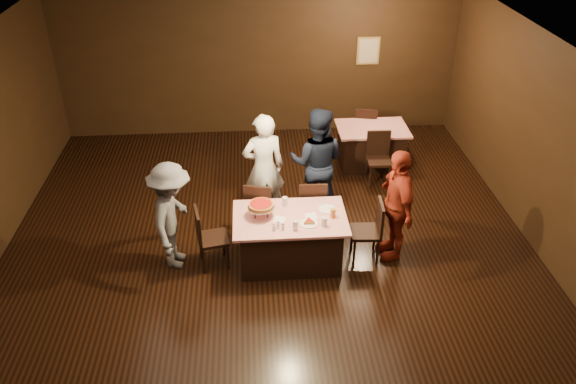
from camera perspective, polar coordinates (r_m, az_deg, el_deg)
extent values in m
plane|color=black|center=(7.92, -1.61, -9.47)|extent=(10.00, 10.00, 0.00)
cube|color=silver|center=(6.35, -2.01, 11.30)|extent=(8.00, 10.00, 0.04)
cube|color=black|center=(11.57, -2.97, 13.00)|extent=(8.00, 0.04, 3.00)
cube|color=tan|center=(11.72, 8.15, 14.02)|extent=(0.46, 0.03, 0.56)
cube|color=beige|center=(11.70, 8.18, 13.98)|extent=(0.38, 0.01, 0.48)
cube|color=#A60B11|center=(8.11, 0.19, -4.81)|extent=(1.60, 1.00, 0.77)
cube|color=#AE130B|center=(10.72, 8.42, 4.63)|extent=(1.30, 0.90, 0.77)
cube|color=black|center=(8.66, -2.82, -1.49)|extent=(0.50, 0.50, 0.95)
cube|color=black|center=(8.71, 2.45, -1.27)|extent=(0.44, 0.44, 0.95)
cube|color=black|center=(8.06, -7.65, -4.59)|extent=(0.49, 0.49, 0.95)
cube|color=black|center=(8.20, 7.90, -3.93)|extent=(0.45, 0.45, 0.95)
cube|color=black|center=(10.08, 9.24, 3.26)|extent=(0.43, 0.43, 0.95)
cube|color=black|center=(11.21, 7.85, 6.44)|extent=(0.50, 0.50, 0.95)
imported|color=white|center=(8.81, -2.49, 2.46)|extent=(0.73, 0.55, 1.82)
imported|color=black|center=(8.95, 2.94, 3.03)|extent=(1.03, 0.89, 1.84)
imported|color=#5B5C60|center=(7.99, -11.66, -2.42)|extent=(0.74, 1.13, 1.63)
imported|color=maroon|center=(8.13, 10.93, -1.26)|extent=(0.53, 1.05, 1.72)
cylinder|color=black|center=(7.95, -2.76, -1.63)|extent=(0.01, 0.01, 0.15)
cylinder|color=black|center=(7.83, -3.36, -2.25)|extent=(0.01, 0.01, 0.15)
cylinder|color=black|center=(7.83, -2.09, -2.21)|extent=(0.01, 0.01, 0.15)
cylinder|color=silver|center=(7.83, -2.75, -1.54)|extent=(0.38, 0.38, 0.01)
cylinder|color=#B27233|center=(7.81, -2.76, -1.36)|extent=(0.35, 0.35, 0.05)
cylinder|color=#A5140C|center=(7.79, -2.76, -1.18)|extent=(0.30, 0.30, 0.01)
cylinder|color=white|center=(7.76, 2.14, -3.19)|extent=(0.25, 0.25, 0.01)
cylinder|color=#B27233|center=(7.74, 2.15, -3.02)|extent=(0.18, 0.18, 0.04)
cylinder|color=#A5140C|center=(7.73, 2.15, -2.88)|extent=(0.14, 0.14, 0.01)
cylinder|color=white|center=(8.06, 4.02, -1.75)|extent=(0.25, 0.25, 0.01)
cylinder|color=silver|center=(7.61, 0.75, -3.39)|extent=(0.08, 0.08, 0.14)
cylinder|color=silver|center=(7.69, 3.69, -3.04)|extent=(0.08, 0.08, 0.14)
cylinder|color=#BF7F26|center=(7.87, 4.59, -2.16)|extent=(0.08, 0.08, 0.14)
cylinder|color=silver|center=(8.09, -0.32, -0.97)|extent=(0.08, 0.08, 0.14)
cylinder|color=silver|center=(7.65, -1.01, -3.43)|extent=(0.04, 0.04, 0.08)
cylinder|color=silver|center=(7.62, -1.01, -3.15)|extent=(0.05, 0.05, 0.02)
cylinder|color=silver|center=(7.61, -0.53, -3.63)|extent=(0.04, 0.04, 0.08)
cylinder|color=silver|center=(7.59, -0.53, -3.35)|extent=(0.05, 0.05, 0.02)
cylinder|color=silver|center=(7.61, -1.44, -3.66)|extent=(0.04, 0.04, 0.08)
cylinder|color=silver|center=(7.58, -1.44, -3.39)|extent=(0.05, 0.05, 0.02)
cube|color=white|center=(7.91, 2.37, -2.46)|extent=(0.19, 0.19, 0.01)
cube|color=white|center=(7.84, -0.87, -2.80)|extent=(0.21, 0.21, 0.01)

